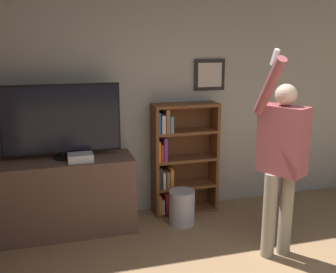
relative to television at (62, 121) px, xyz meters
The scene contains 7 objects.
wall_back 1.59m from the television, 11.76° to the left, with size 6.62×0.09×2.70m.
tv_ledge 0.83m from the television, 90.00° to the right, with size 1.46×0.53×0.83m.
television is the anchor object (origin of this frame).
game_console 0.44m from the television, 43.38° to the right, with size 0.26×0.19×0.08m.
bookshelf 1.47m from the television, ahead, with size 0.79×0.28×1.35m.
person 2.26m from the television, 29.76° to the right, with size 0.57×0.56×2.00m.
waste_bin 1.66m from the television, ahead, with size 0.29×0.29×0.40m.
Camera 1 is at (-1.58, -1.54, 2.05)m, focal length 42.00 mm.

